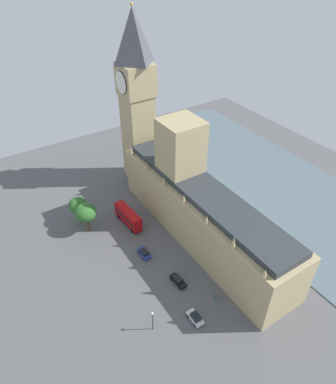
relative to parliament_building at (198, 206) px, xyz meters
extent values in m
plane|color=#565659|center=(1.99, 2.01, -9.06)|extent=(142.72, 142.72, 0.00)
cube|color=slate|center=(-32.83, 2.01, -8.94)|extent=(43.08, 128.45, 0.25)
cube|color=tan|center=(-0.01, 2.01, -1.96)|extent=(13.21, 58.47, 14.19)
cube|color=tan|center=(-0.01, -8.52, 5.71)|extent=(9.74, 9.74, 29.55)
cube|color=#2D3338|center=(-0.01, 2.01, 5.93)|extent=(10.04, 56.13, 1.60)
cone|color=tan|center=(6.19, -24.30, 6.52)|extent=(1.20, 1.20, 2.78)
cone|color=tan|center=(6.19, -15.53, 6.14)|extent=(1.20, 1.20, 2.00)
cone|color=tan|center=(6.19, -6.76, 6.31)|extent=(1.20, 1.20, 2.35)
cone|color=tan|center=(6.19, 2.01, 6.26)|extent=(1.20, 1.20, 2.26)
cone|color=tan|center=(6.19, 10.78, 6.24)|extent=(1.20, 1.20, 2.21)
cone|color=tan|center=(6.19, 19.55, 6.72)|extent=(1.20, 1.20, 3.16)
cone|color=tan|center=(6.19, 28.32, 6.15)|extent=(1.20, 1.20, 2.03)
cube|color=tan|center=(-0.35, -31.67, 5.04)|extent=(8.07, 8.07, 28.21)
cube|color=tan|center=(-0.35, -31.67, 23.68)|extent=(8.88, 8.88, 9.06)
cylinder|color=silver|center=(4.24, -31.67, 23.68)|extent=(0.25, 6.14, 6.14)
torus|color=black|center=(4.24, -31.67, 23.68)|extent=(0.24, 6.38, 6.38)
cylinder|color=silver|center=(-0.35, -36.26, 23.68)|extent=(6.14, 0.25, 6.14)
torus|color=black|center=(-0.35, -36.26, 23.68)|extent=(6.38, 0.24, 6.38)
pyramid|color=#4C4C54|center=(-0.35, -31.67, 35.13)|extent=(8.88, 8.88, 13.86)
sphere|color=gold|center=(-0.35, -31.67, 42.46)|extent=(0.80, 0.80, 0.80)
cube|color=#B20C0F|center=(14.16, -12.81, -6.41)|extent=(3.26, 10.65, 4.20)
cube|color=black|center=(14.16, -12.81, -6.33)|extent=(3.29, 10.26, 0.70)
cylinder|color=black|center=(12.74, -9.23, -8.51)|extent=(0.43, 1.12, 1.10)
cylinder|color=black|center=(15.04, -9.07, -8.51)|extent=(0.43, 1.12, 1.10)
cylinder|color=black|center=(13.28, -16.56, -8.51)|extent=(0.43, 1.12, 1.10)
cylinder|color=black|center=(15.57, -16.40, -8.51)|extent=(0.43, 1.12, 1.10)
cube|color=navy|center=(16.44, -0.09, -8.35)|extent=(1.83, 4.23, 0.75)
cube|color=black|center=(16.44, 0.12, -7.65)|extent=(1.54, 2.37, 0.65)
cylinder|color=black|center=(17.28, -1.44, -8.72)|extent=(0.25, 0.68, 0.68)
cylinder|color=black|center=(15.61, -1.44, -8.72)|extent=(0.25, 0.68, 0.68)
cylinder|color=black|center=(17.28, 1.26, -8.72)|extent=(0.25, 0.68, 0.68)
cylinder|color=black|center=(15.61, 1.26, -8.72)|extent=(0.25, 0.68, 0.68)
cube|color=black|center=(14.07, 11.74, -8.35)|extent=(2.02, 4.67, 0.75)
cube|color=black|center=(14.08, 11.52, -7.65)|extent=(1.61, 2.65, 0.65)
cylinder|color=black|center=(13.19, 13.15, -8.72)|extent=(0.29, 0.70, 0.68)
cylinder|color=black|center=(14.75, 13.25, -8.72)|extent=(0.29, 0.70, 0.68)
cylinder|color=black|center=(13.38, 10.23, -8.72)|extent=(0.29, 0.70, 0.68)
cylinder|color=black|center=(14.94, 10.34, -8.72)|extent=(0.29, 0.70, 0.68)
cube|color=silver|center=(16.45, 21.63, -8.35)|extent=(1.88, 4.08, 0.75)
cube|color=black|center=(16.45, 21.83, -7.65)|extent=(1.58, 2.29, 0.65)
cylinder|color=black|center=(17.31, 20.33, -8.72)|extent=(0.25, 0.68, 0.68)
cylinder|color=black|center=(15.60, 20.32, -8.72)|extent=(0.25, 0.68, 0.68)
cylinder|color=black|center=(17.30, 22.93, -8.72)|extent=(0.25, 0.68, 0.68)
cylinder|color=black|center=(15.59, 22.93, -8.72)|extent=(0.25, 0.68, 0.68)
cylinder|color=#336B60|center=(9.53, 20.07, -8.40)|extent=(0.62, 0.62, 1.32)
sphere|color=#8C6647|center=(9.53, 20.07, -7.61)|extent=(0.25, 0.25, 0.25)
cube|color=#336B60|center=(9.75, 19.90, -8.33)|extent=(0.27, 0.30, 0.24)
cylinder|color=brown|center=(24.76, -16.39, -6.94)|extent=(0.56, 0.56, 4.24)
ellipsoid|color=#2D6628|center=(24.76, -16.39, -2.62)|extent=(5.87, 5.87, 4.99)
cylinder|color=brown|center=(25.26, -20.61, -6.92)|extent=(0.56, 0.56, 4.28)
ellipsoid|color=#2D6628|center=(25.26, -20.61, -2.86)|extent=(5.10, 5.10, 4.33)
cylinder|color=black|center=(24.99, 18.61, -6.45)|extent=(0.18, 0.18, 5.22)
sphere|color=#F2EAC6|center=(24.99, 18.61, -3.56)|extent=(0.56, 0.56, 0.56)
cylinder|color=black|center=(24.07, -17.77, -6.17)|extent=(0.18, 0.18, 5.79)
sphere|color=#F2EAC6|center=(24.07, -17.77, -2.99)|extent=(0.56, 0.56, 0.56)
camera|label=1|loc=(43.77, 53.52, 56.37)|focal=32.11mm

